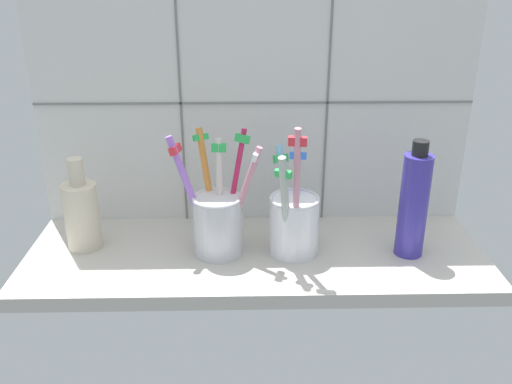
{
  "coord_description": "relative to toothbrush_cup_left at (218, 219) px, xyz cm",
  "views": [
    {
      "loc": [
        -1.52,
        -68.17,
        40.35
      ],
      "look_at": [
        0.0,
        -0.23,
        11.24
      ],
      "focal_mm": 38.92,
      "sensor_mm": 36.0,
      "label": 1
    }
  ],
  "objects": [
    {
      "name": "ceramic_vase",
      "position": [
        -19.03,
        2.21,
        0.09
      ],
      "size": [
        4.81,
        4.81,
        13.27
      ],
      "color": "beige",
      "rests_on": "counter_slab"
    },
    {
      "name": "counter_slab",
      "position": [
        5.24,
        0.02,
        -6.14
      ],
      "size": [
        64.0,
        22.0,
        2.0
      ],
      "primitive_type": "cube",
      "color": "#BCB7AD",
      "rests_on": "ground"
    },
    {
      "name": "toothbrush_cup_right",
      "position": [
        10.37,
        -0.27,
        -0.27
      ],
      "size": [
        6.94,
        10.06,
        19.27
      ],
      "color": "white",
      "rests_on": "counter_slab"
    },
    {
      "name": "toothbrush_cup_left",
      "position": [
        0.0,
        0.0,
        0.0
      ],
      "size": [
        12.74,
        8.96,
        17.03
      ],
      "color": "silver",
      "rests_on": "counter_slab"
    },
    {
      "name": "tile_wall_back",
      "position": [
        5.24,
        12.02,
        15.36
      ],
      "size": [
        64.0,
        2.2,
        45.0
      ],
      "color": "silver",
      "rests_on": "ground"
    },
    {
      "name": "soap_bottle",
      "position": [
        26.46,
        -0.76,
        2.4
      ],
      "size": [
        3.88,
        3.88,
        16.43
      ],
      "color": "#3B319F",
      "rests_on": "counter_slab"
    }
  ]
}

